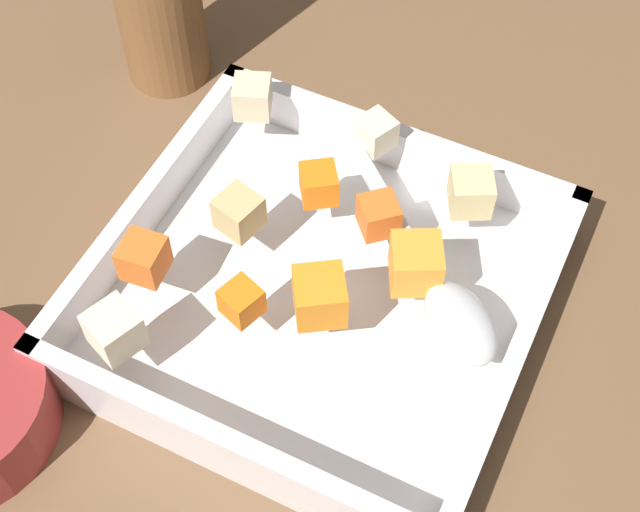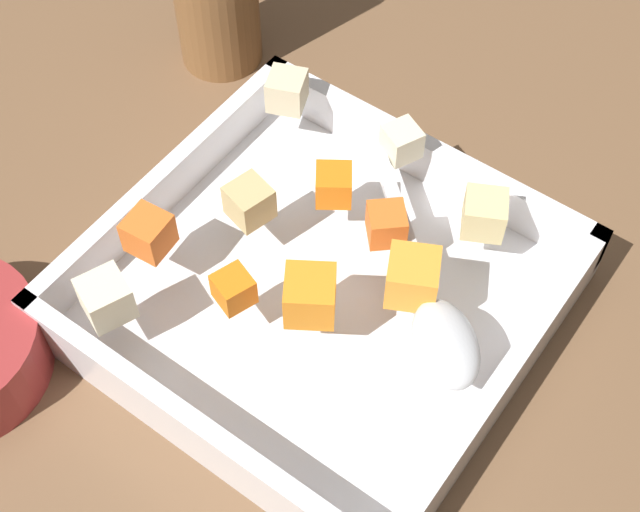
{
  "view_description": "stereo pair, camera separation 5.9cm",
  "coord_description": "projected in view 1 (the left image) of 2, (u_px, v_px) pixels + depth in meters",
  "views": [
    {
      "loc": [
        0.14,
        -0.31,
        0.55
      ],
      "look_at": [
        -0.01,
        -0.01,
        0.06
      ],
      "focal_mm": 51.9,
      "sensor_mm": 36.0,
      "label": 1
    },
    {
      "loc": [
        0.19,
        -0.28,
        0.55
      ],
      "look_at": [
        -0.01,
        -0.01,
        0.06
      ],
      "focal_mm": 51.9,
      "sensor_mm": 36.0,
      "label": 2
    }
  ],
  "objects": [
    {
      "name": "ground_plane",
      "position": [
        334.0,
        304.0,
        0.64
      ],
      "size": [
        4.0,
        4.0,
        0.0
      ],
      "primitive_type": "plane",
      "color": "brown"
    },
    {
      "name": "baking_dish",
      "position": [
        320.0,
        295.0,
        0.63
      ],
      "size": [
        0.29,
        0.27,
        0.05
      ],
      "color": "silver",
      "rests_on": "ground_plane"
    },
    {
      "name": "carrot_chunk_near_right",
      "position": [
        320.0,
        297.0,
        0.57
      ],
      "size": [
        0.04,
        0.04,
        0.03
      ],
      "primitive_type": "cube",
      "rotation": [
        0.0,
        0.0,
        3.72
      ],
      "color": "orange",
      "rests_on": "baking_dish"
    },
    {
      "name": "carrot_chunk_mid_right",
      "position": [
        416.0,
        264.0,
        0.58
      ],
      "size": [
        0.04,
        0.04,
        0.03
      ],
      "primitive_type": "cube",
      "rotation": [
        0.0,
        0.0,
        3.61
      ],
      "color": "orange",
      "rests_on": "baking_dish"
    },
    {
      "name": "carrot_chunk_heap_side",
      "position": [
        144.0,
        258.0,
        0.59
      ],
      "size": [
        0.03,
        0.03,
        0.03
      ],
      "primitive_type": "cube",
      "rotation": [
        0.0,
        0.0,
        0.1
      ],
      "color": "orange",
      "rests_on": "baking_dish"
    },
    {
      "name": "carrot_chunk_center",
      "position": [
        241.0,
        301.0,
        0.57
      ],
      "size": [
        0.03,
        0.03,
        0.02
      ],
      "primitive_type": "cube",
      "rotation": [
        0.0,
        0.0,
        4.38
      ],
      "color": "orange",
      "rests_on": "baking_dish"
    },
    {
      "name": "carrot_chunk_rim_edge",
      "position": [
        379.0,
        215.0,
        0.61
      ],
      "size": [
        0.03,
        0.03,
        0.02
      ],
      "primitive_type": "cube",
      "rotation": [
        0.0,
        0.0,
        2.31
      ],
      "color": "orange",
      "rests_on": "baking_dish"
    },
    {
      "name": "carrot_chunk_corner_ne",
      "position": [
        319.0,
        184.0,
        0.62
      ],
      "size": [
        0.03,
        0.03,
        0.02
      ],
      "primitive_type": "cube",
      "rotation": [
        0.0,
        0.0,
        2.18
      ],
      "color": "orange",
      "rests_on": "baking_dish"
    },
    {
      "name": "potato_chunk_near_spoon",
      "position": [
        376.0,
        133.0,
        0.65
      ],
      "size": [
        0.03,
        0.03,
        0.02
      ],
      "primitive_type": "cube",
      "rotation": [
        0.0,
        0.0,
        2.7
      ],
      "color": "beige",
      "rests_on": "baking_dish"
    },
    {
      "name": "potato_chunk_corner_sw",
      "position": [
        114.0,
        330.0,
        0.56
      ],
      "size": [
        0.04,
        0.04,
        0.03
      ],
      "primitive_type": "cube",
      "rotation": [
        0.0,
        0.0,
        2.75
      ],
      "color": "beige",
      "rests_on": "baking_dish"
    },
    {
      "name": "potato_chunk_far_right",
      "position": [
        241.0,
        210.0,
        0.61
      ],
      "size": [
        0.03,
        0.03,
        0.03
      ],
      "primitive_type": "cube",
      "rotation": [
        0.0,
        0.0,
        2.89
      ],
      "color": "tan",
      "rests_on": "baking_dish"
    },
    {
      "name": "potato_chunk_under_handle",
      "position": [
        252.0,
        97.0,
        0.67
      ],
      "size": [
        0.03,
        0.03,
        0.03
      ],
      "primitive_type": "cube",
      "rotation": [
        0.0,
        0.0,
        3.53
      ],
      "color": "beige",
      "rests_on": "baking_dish"
    },
    {
      "name": "potato_chunk_far_left",
      "position": [
        471.0,
        192.0,
        0.62
      ],
      "size": [
        0.04,
        0.04,
        0.03
      ],
      "primitive_type": "cube",
      "rotation": [
        0.0,
        0.0,
        5.19
      ],
      "color": "#E0CC89",
      "rests_on": "baking_dish"
    },
    {
      "name": "serving_spoon",
      "position": [
        450.0,
        306.0,
        0.57
      ],
      "size": [
        0.17,
        0.16,
        0.02
      ],
      "rotation": [
        0.0,
        0.0,
        2.41
      ],
      "color": "silver",
      "rests_on": "baking_dish"
    }
  ]
}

